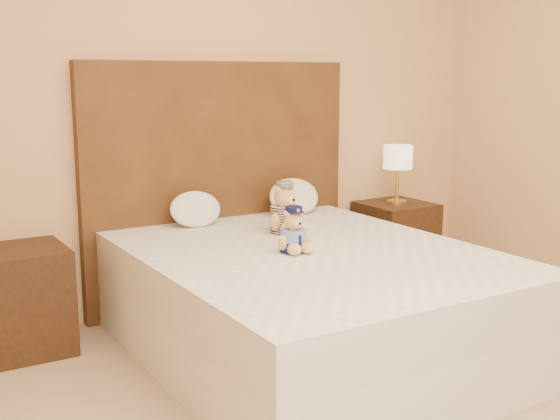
# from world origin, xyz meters

# --- Properties ---
(bed) EXTENTS (1.60, 2.00, 0.55)m
(bed) POSITION_xyz_m (0.00, 1.20, 0.28)
(bed) COLOR white
(bed) RESTS_ON ground
(headboard) EXTENTS (1.75, 0.08, 1.50)m
(headboard) POSITION_xyz_m (0.00, 2.21, 0.75)
(headboard) COLOR #523318
(headboard) RESTS_ON ground
(nightstand_left) EXTENTS (0.45, 0.45, 0.55)m
(nightstand_left) POSITION_xyz_m (-1.25, 2.00, 0.28)
(nightstand_left) COLOR #352311
(nightstand_left) RESTS_ON ground
(nightstand_right) EXTENTS (0.45, 0.45, 0.55)m
(nightstand_right) POSITION_xyz_m (1.25, 2.00, 0.28)
(nightstand_right) COLOR #352311
(nightstand_right) RESTS_ON ground
(lamp) EXTENTS (0.20, 0.20, 0.40)m
(lamp) POSITION_xyz_m (1.25, 2.00, 0.85)
(lamp) COLOR gold
(lamp) RESTS_ON nightstand_right
(teddy_police) EXTENTS (0.20, 0.19, 0.23)m
(teddy_police) POSITION_xyz_m (-0.09, 1.22, 0.66)
(teddy_police) COLOR tan
(teddy_police) RESTS_ON bed
(teddy_prisoner) EXTENTS (0.29, 0.28, 0.28)m
(teddy_prisoner) POSITION_xyz_m (0.11, 1.63, 0.69)
(teddy_prisoner) COLOR tan
(teddy_prisoner) RESTS_ON bed
(pillow_left) EXTENTS (0.31, 0.20, 0.22)m
(pillow_left) POSITION_xyz_m (-0.25, 2.03, 0.66)
(pillow_left) COLOR white
(pillow_left) RESTS_ON bed
(pillow_right) EXTENTS (0.35, 0.23, 0.25)m
(pillow_right) POSITION_xyz_m (0.43, 2.03, 0.67)
(pillow_right) COLOR white
(pillow_right) RESTS_ON bed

